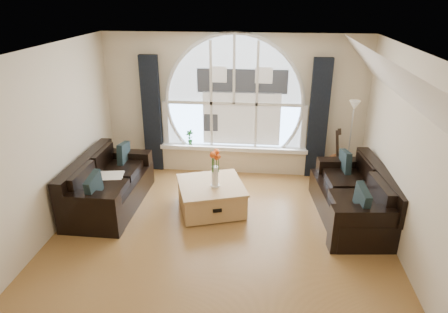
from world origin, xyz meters
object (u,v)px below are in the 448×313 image
at_px(sofa_left, 109,184).
at_px(coffee_chest, 211,196).
at_px(guitar, 336,153).
at_px(sofa_right, 354,196).
at_px(potted_plant, 190,137).
at_px(vase_flowers, 215,164).
at_px(floor_lamp, 349,143).

relative_size(sofa_left, coffee_chest, 1.87).
bearing_deg(coffee_chest, guitar, 14.22).
bearing_deg(guitar, sofa_right, -112.03).
bearing_deg(potted_plant, guitar, -2.58).
bearing_deg(coffee_chest, vase_flowers, -63.50).
bearing_deg(guitar, floor_lamp, -62.86).
distance_m(sofa_left, floor_lamp, 4.34).
xyz_separation_m(vase_flowers, guitar, (2.13, 1.49, -0.32)).
distance_m(vase_flowers, potted_plant, 1.78).
bearing_deg(potted_plant, floor_lamp, -5.29).
xyz_separation_m(coffee_chest, floor_lamp, (2.40, 1.26, 0.55)).
bearing_deg(sofa_left, vase_flowers, -0.26).
bearing_deg(sofa_right, vase_flowers, 174.55).
height_order(coffee_chest, vase_flowers, vase_flowers).
height_order(coffee_chest, floor_lamp, floor_lamp).
distance_m(sofa_left, sofa_right, 3.99).
relative_size(coffee_chest, guitar, 0.97).
height_order(sofa_left, potted_plant, potted_plant).
distance_m(coffee_chest, floor_lamp, 2.77).
bearing_deg(vase_flowers, sofa_right, 0.78).
xyz_separation_m(sofa_left, coffee_chest, (1.71, 0.05, -0.15)).
height_order(sofa_left, guitar, guitar).
relative_size(coffee_chest, potted_plant, 3.42).
distance_m(coffee_chest, potted_plant, 1.73).
bearing_deg(vase_flowers, sofa_left, 179.16).
bearing_deg(guitar, vase_flowers, -169.70).
xyz_separation_m(sofa_left, floor_lamp, (4.12, 1.32, 0.40)).
relative_size(floor_lamp, potted_plant, 5.32).
xyz_separation_m(floor_lamp, potted_plant, (-3.04, 0.28, -0.10)).
bearing_deg(sofa_right, sofa_left, 173.82).
relative_size(sofa_left, sofa_right, 0.99).
bearing_deg(guitar, potted_plant, 152.68).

